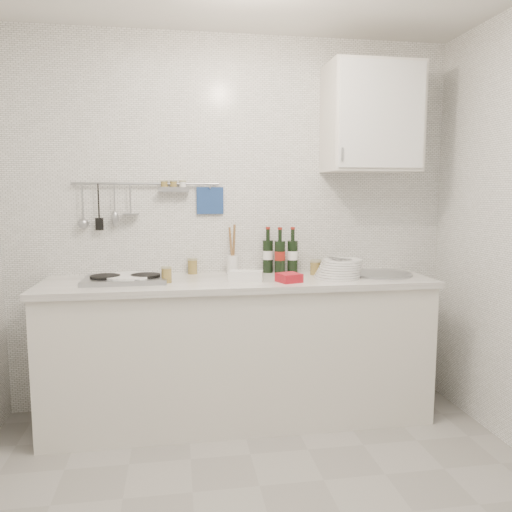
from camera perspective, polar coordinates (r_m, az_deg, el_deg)
The scene contains 14 objects.
back_wall at distance 3.42m, azimuth -2.59°, elevation 3.68°, with size 3.00×0.02×2.50m, color silver.
counter at distance 3.28m, azimuth -1.79°, elevation -11.02°, with size 2.44×0.64×0.96m.
wall_rail at distance 3.37m, azimuth -12.74°, elevation 6.45°, with size 0.98×0.09×0.34m.
wall_cabinet at distance 3.49m, azimuth 13.07°, elevation 15.08°, with size 0.60×0.38×0.70m.
plate_stack_hob at distance 3.16m, azimuth -14.47°, elevation -2.48°, with size 0.33×0.32×0.04m.
plate_stack_sink at distance 3.25m, azimuth 9.53°, elevation -1.45°, with size 0.32×0.30×0.12m.
wine_bottles at distance 3.38m, azimuth 2.77°, elevation 0.66°, with size 0.24×0.13×0.31m.
butter_dish at distance 3.09m, azimuth -1.17°, elevation -2.27°, with size 0.21×0.10×0.06m, color white.
strawberry_punnet at distance 3.05m, azimuth 3.79°, elevation -2.49°, with size 0.13×0.13×0.05m, color red.
utensil_crock at distance 3.38m, azimuth -2.69°, elevation -0.67°, with size 0.08×0.08×0.33m.
jar_a at distance 3.38m, azimuth -7.27°, elevation -1.16°, with size 0.07×0.07×0.10m.
jar_b at distance 3.46m, azimuth 6.89°, elevation -1.11°, with size 0.07×0.07×0.08m.
jar_c at distance 3.34m, azimuth 6.78°, elevation -1.34°, with size 0.07×0.07×0.09m.
jar_d at distance 3.07m, azimuth -10.19°, elevation -2.10°, with size 0.07×0.07×0.10m.
Camera 1 is at (-0.39, -1.99, 1.46)m, focal length 35.00 mm.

